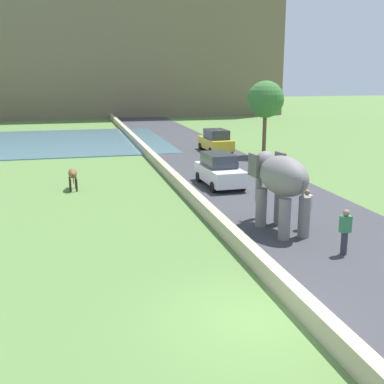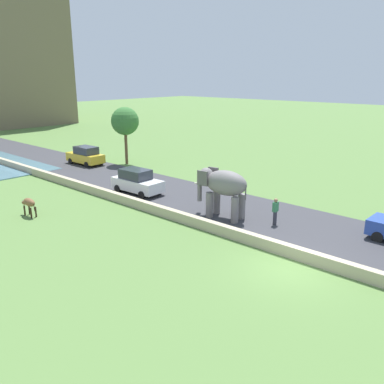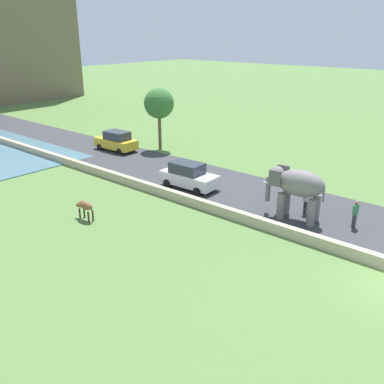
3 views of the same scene
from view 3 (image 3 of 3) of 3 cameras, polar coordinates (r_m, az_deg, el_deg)
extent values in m
cube|color=#38383D|center=(33.74, -5.98, 3.43)|extent=(7.00, 120.00, 0.06)
cube|color=tan|center=(29.82, -8.57, 1.49)|extent=(0.40, 110.00, 0.60)
ellipsoid|color=slate|center=(24.02, 14.44, 1.14)|extent=(1.71, 2.85, 1.50)
cylinder|color=slate|center=(24.43, 11.88, -1.92)|extent=(0.44, 0.44, 1.60)
cylinder|color=slate|center=(25.16, 12.61, -1.29)|extent=(0.44, 0.44, 1.60)
cylinder|color=slate|center=(23.91, 15.77, -2.79)|extent=(0.44, 0.44, 1.60)
cylinder|color=slate|center=(24.66, 16.39, -2.12)|extent=(0.44, 0.44, 1.60)
ellipsoid|color=slate|center=(24.41, 11.36, 2.19)|extent=(1.10, 1.01, 1.10)
cube|color=#575454|center=(23.83, 11.11, 1.83)|extent=(0.20, 0.71, 0.90)
cube|color=#575454|center=(24.89, 12.19, 2.58)|extent=(0.20, 0.71, 0.90)
cylinder|color=slate|center=(24.87, 10.22, 0.45)|extent=(0.28, 0.28, 1.50)
cone|color=silver|center=(24.51, 10.22, 1.26)|extent=(0.19, 0.57, 0.17)
cone|color=silver|center=(24.89, 10.63, 1.54)|extent=(0.19, 0.57, 0.17)
cylinder|color=#575454|center=(23.78, 17.35, -0.26)|extent=(0.08, 0.08, 0.90)
cylinder|color=#33333D|center=(25.58, 15.02, -2.05)|extent=(0.22, 0.22, 0.85)
cube|color=silver|center=(25.32, 15.17, -0.58)|extent=(0.36, 0.22, 0.56)
sphere|color=#997051|center=(25.19, 15.25, 0.25)|extent=(0.22, 0.22, 0.22)
cylinder|color=#33333D|center=(24.58, 21.01, -3.72)|extent=(0.22, 0.22, 0.85)
cube|color=#388451|center=(24.32, 21.23, -2.21)|extent=(0.36, 0.22, 0.56)
sphere|color=#997051|center=(24.17, 21.35, -1.36)|extent=(0.22, 0.22, 0.22)
cube|color=white|center=(28.70, -0.35, 1.80)|extent=(1.84, 4.06, 0.80)
cube|color=#2D333D|center=(28.58, -0.67, 3.30)|extent=(1.52, 2.25, 0.70)
cylinder|color=black|center=(28.70, 2.69, 0.93)|extent=(0.20, 0.61, 0.60)
cylinder|color=black|center=(27.48, 0.72, 0.03)|extent=(0.20, 0.61, 0.60)
cylinder|color=black|center=(30.20, -1.32, 1.97)|extent=(0.20, 0.61, 0.60)
cylinder|color=black|center=(29.04, -3.35, 1.16)|extent=(0.20, 0.61, 0.60)
cube|color=gold|center=(38.66, -10.22, 6.50)|extent=(1.85, 4.06, 0.80)
cube|color=#2D333D|center=(38.34, -10.09, 7.54)|extent=(1.53, 2.25, 0.70)
cylinder|color=black|center=(39.21, -12.35, 5.95)|extent=(0.20, 0.61, 0.60)
cylinder|color=black|center=(40.22, -10.59, 6.45)|extent=(0.20, 0.61, 0.60)
cylinder|color=black|center=(37.30, -9.76, 5.37)|extent=(0.20, 0.61, 0.60)
cylinder|color=black|center=(38.36, -7.98, 5.90)|extent=(0.20, 0.61, 0.60)
ellipsoid|color=brown|center=(24.54, -14.19, -1.76)|extent=(0.48, 1.11, 0.50)
cylinder|color=#302014|center=(24.96, -14.90, -2.87)|extent=(0.10, 0.10, 0.65)
cylinder|color=#302014|center=(25.13, -14.34, -2.65)|extent=(0.10, 0.10, 0.65)
cylinder|color=#302014|center=(24.39, -13.79, -3.33)|extent=(0.10, 0.10, 0.65)
cylinder|color=#302014|center=(24.56, -13.23, -3.11)|extent=(0.10, 0.10, 0.65)
ellipsoid|color=brown|center=(25.07, -15.05, -1.72)|extent=(0.25, 0.41, 0.26)
cone|color=beige|center=(24.96, -15.25, -1.42)|extent=(0.04, 0.04, 0.12)
cone|color=beige|center=(25.06, -14.93, -1.30)|extent=(0.04, 0.04, 0.12)
cylinder|color=#302014|center=(24.22, -13.36, -2.51)|extent=(0.04, 0.04, 0.45)
cylinder|color=brown|center=(38.46, -4.37, 8.10)|extent=(0.28, 0.28, 3.23)
sphere|color=#387033|center=(37.98, -4.47, 11.84)|extent=(2.65, 2.65, 2.65)
camera|label=1|loc=(15.26, 65.17, -7.26)|focal=45.81mm
camera|label=2|loc=(5.18, 99.16, -23.54)|focal=38.06mm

